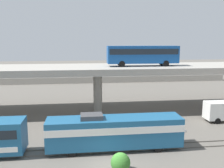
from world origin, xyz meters
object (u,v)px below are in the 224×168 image
object	(u,v)px
parked_car_0	(96,71)
parked_car_7	(8,74)
parked_car_3	(36,73)
parked_car_1	(173,69)
train_locomotive	(121,130)
transit_bus_on_overpass	(143,54)
parked_car_6	(57,71)
parked_car_4	(190,69)
parked_car_5	(132,70)

from	to	relation	value
parked_car_0	parked_car_7	bearing A→B (deg)	6.42
parked_car_3	parked_car_1	bearing A→B (deg)	4.49
train_locomotive	transit_bus_on_overpass	size ratio (longest dim) A/B	1.33
parked_car_3	parked_car_7	size ratio (longest dim) A/B	1.05
parked_car_0	parked_car_6	xyz separation A→B (m)	(-12.29, 1.94, -0.00)
parked_car_1	parked_car_4	distance (m)	6.56
transit_bus_on_overpass	parked_car_6	bearing A→B (deg)	-64.87
train_locomotive	parked_car_6	bearing A→B (deg)	102.66
train_locomotive	parked_car_1	xyz separation A→B (m)	(25.80, 53.32, 0.38)
train_locomotive	parked_car_7	bearing A→B (deg)	117.52
parked_car_0	parked_car_6	size ratio (longest dim) A/B	0.97
parked_car_4	parked_car_7	distance (m)	58.05
parked_car_0	parked_car_4	world-z (taller)	same
train_locomotive	parked_car_3	bearing A→B (deg)	109.58
parked_car_5	transit_bus_on_overpass	bearing A→B (deg)	-98.95
parked_car_4	parked_car_5	world-z (taller)	same
train_locomotive	parked_car_3	world-z (taller)	train_locomotive
parked_car_1	parked_car_5	world-z (taller)	same
parked_car_1	parked_car_3	distance (m)	43.68
parked_car_4	parked_car_5	xyz separation A→B (m)	(-20.39, -1.76, -0.00)
train_locomotive	parked_car_4	bearing A→B (deg)	59.25
transit_bus_on_overpass	parked_car_5	world-z (taller)	transit_bus_on_overpass
parked_car_4	parked_car_7	world-z (taller)	same
parked_car_0	parked_car_1	bearing A→B (deg)	-176.83
parked_car_4	parked_car_7	xyz separation A→B (m)	(-57.82, -5.26, -0.00)
transit_bus_on_overpass	parked_car_4	xyz separation A→B (m)	(26.26, 39.05, -7.27)
transit_bus_on_overpass	parked_car_4	bearing A→B (deg)	-123.92
train_locomotive	parked_car_4	size ratio (longest dim) A/B	3.71
parked_car_0	parked_car_5	world-z (taller)	same
transit_bus_on_overpass	parked_car_3	size ratio (longest dim) A/B	2.60
parked_car_3	parked_car_7	world-z (taller)	same
parked_car_0	parked_car_6	bearing A→B (deg)	-8.96
parked_car_1	parked_car_3	xyz separation A→B (m)	(-43.55, -3.42, 0.00)
parked_car_7	parked_car_0	bearing A→B (deg)	6.42
parked_car_6	parked_car_0	bearing A→B (deg)	171.04
parked_car_4	parked_car_5	size ratio (longest dim) A/B	1.06
parked_car_1	parked_car_5	distance (m)	13.93
parked_car_0	parked_car_1	world-z (taller)	same
train_locomotive	parked_car_1	bearing A→B (deg)	64.18
transit_bus_on_overpass	parked_car_7	xyz separation A→B (m)	(-31.55, 33.79, -7.27)
parked_car_6	parked_car_7	world-z (taller)	same
train_locomotive	parked_car_1	world-z (taller)	train_locomotive
parked_car_3	parked_car_7	xyz separation A→B (m)	(-7.78, -0.89, -0.00)
train_locomotive	parked_car_0	distance (m)	51.91
parked_car_1	parked_car_7	xyz separation A→B (m)	(-51.33, -4.31, -0.00)
parked_car_1	parked_car_3	bearing A→B (deg)	-175.51
parked_car_4	parked_car_6	bearing A→B (deg)	0.55
transit_bus_on_overpass	parked_car_0	world-z (taller)	transit_bus_on_overpass
transit_bus_on_overpass	parked_car_0	size ratio (longest dim) A/B	2.67
parked_car_0	parked_car_4	xyz separation A→B (m)	(32.09, 2.37, -0.00)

